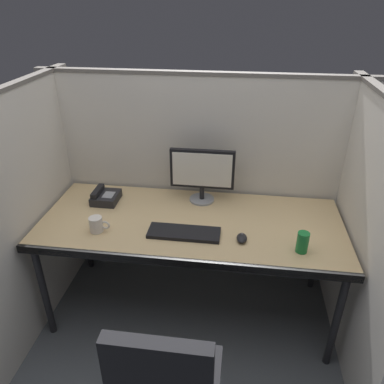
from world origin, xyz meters
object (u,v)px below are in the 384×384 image
at_px(keyboard_main, 184,233).
at_px(soda_can, 303,242).
at_px(desk, 191,228).
at_px(monitor_center, 202,172).
at_px(computer_mouse, 242,238).
at_px(desk_phone, 105,197).
at_px(coffee_mug, 97,224).

height_order(keyboard_main, soda_can, soda_can).
bearing_deg(keyboard_main, soda_can, -6.33).
distance_m(desk, soda_can, 0.70).
height_order(monitor_center, soda_can, monitor_center).
bearing_deg(computer_mouse, monitor_center, 122.83).
relative_size(monitor_center, keyboard_main, 1.00).
relative_size(desk, monitor_center, 4.42).
height_order(desk_phone, coffee_mug, coffee_mug).
distance_m(monitor_center, desk_phone, 0.69).
bearing_deg(computer_mouse, soda_can, -9.86).
distance_m(keyboard_main, soda_can, 0.68).
relative_size(monitor_center, coffee_mug, 3.41).
bearing_deg(desk, soda_can, -18.20).
bearing_deg(coffee_mug, keyboard_main, 4.07).
bearing_deg(soda_can, desk_phone, 162.74).
height_order(keyboard_main, coffee_mug, coffee_mug).
height_order(soda_can, desk_phone, soda_can).
bearing_deg(monitor_center, desk_phone, -171.30).
xyz_separation_m(soda_can, coffee_mug, (-1.20, 0.04, -0.01)).
xyz_separation_m(soda_can, desk_phone, (-1.27, 0.40, -0.03)).
bearing_deg(soda_can, computer_mouse, 170.14).
bearing_deg(desk_phone, computer_mouse, -19.74).
bearing_deg(soda_can, keyboard_main, 173.67).
bearing_deg(desk_phone, desk, -16.26).
relative_size(keyboard_main, coffee_mug, 3.41).
height_order(desk, keyboard_main, keyboard_main).
bearing_deg(desk, keyboard_main, -98.29).
bearing_deg(coffee_mug, desk_phone, 101.71).
distance_m(desk, desk_phone, 0.65).
height_order(monitor_center, computer_mouse, monitor_center).
relative_size(desk, coffee_mug, 15.08).
bearing_deg(keyboard_main, desk, 81.71).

